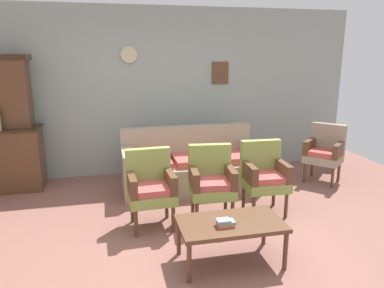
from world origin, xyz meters
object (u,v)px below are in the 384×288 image
(armchair_by_doorway, at_px, (264,174))
(wingback_chair_by_fireplace, at_px, (325,150))
(coffee_table, at_px, (231,226))
(side_cabinet, at_px, (2,159))
(armchair_row_middle, at_px, (151,185))
(floral_couch, at_px, (191,167))
(armchair_near_cabinet, at_px, (212,180))
(floor_vase_by_wall, at_px, (332,150))
(book_stack_on_table, at_px, (225,223))

(armchair_by_doorway, xyz_separation_m, wingback_chair_by_fireplace, (1.38, 0.84, 0.00))
(armchair_by_doorway, height_order, coffee_table, armchair_by_doorway)
(side_cabinet, height_order, armchair_row_middle, side_cabinet)
(floral_couch, relative_size, armchair_near_cabinet, 2.23)
(floor_vase_by_wall, bearing_deg, armchair_row_middle, -155.39)
(floor_vase_by_wall, bearing_deg, wingback_chair_by_fireplace, -131.49)
(coffee_table, bearing_deg, floral_couch, 88.09)
(wingback_chair_by_fireplace, bearing_deg, coffee_table, -139.44)
(book_stack_on_table, bearing_deg, floral_couch, 85.95)
(floral_couch, bearing_deg, book_stack_on_table, -94.05)
(armchair_by_doorway, bearing_deg, floral_couch, 126.02)
(wingback_chair_by_fireplace, distance_m, book_stack_on_table, 2.97)
(armchair_row_middle, distance_m, book_stack_on_table, 1.17)
(side_cabinet, bearing_deg, wingback_chair_by_fireplace, -8.66)
(coffee_table, bearing_deg, wingback_chair_by_fireplace, 40.56)
(book_stack_on_table, xyz_separation_m, floor_vase_by_wall, (2.81, 2.57, -0.15))
(armchair_near_cabinet, xyz_separation_m, wingback_chair_by_fireplace, (2.09, 0.89, 0.00))
(armchair_by_doorway, xyz_separation_m, book_stack_on_table, (-0.87, -1.10, -0.05))
(armchair_row_middle, relative_size, wingback_chair_by_fireplace, 1.00)
(floral_couch, bearing_deg, armchair_near_cabinet, -89.01)
(armchair_row_middle, distance_m, coffee_table, 1.15)
(book_stack_on_table, relative_size, floor_vase_by_wall, 0.28)
(armchair_by_doorway, bearing_deg, side_cabinet, 155.36)
(side_cabinet, height_order, floor_vase_by_wall, side_cabinet)
(floral_couch, xyz_separation_m, wingback_chair_by_fireplace, (2.11, -0.16, 0.17))
(floral_couch, relative_size, coffee_table, 2.01)
(coffee_table, xyz_separation_m, floor_vase_by_wall, (2.73, 2.49, -0.07))
(armchair_by_doorway, bearing_deg, wingback_chair_by_fireplace, 31.13)
(side_cabinet, bearing_deg, coffee_table, -44.61)
(book_stack_on_table, height_order, floor_vase_by_wall, floor_vase_by_wall)
(coffee_table, bearing_deg, side_cabinet, 135.39)
(side_cabinet, distance_m, wingback_chair_by_fireplace, 4.86)
(armchair_row_middle, distance_m, armchair_by_doorway, 1.44)
(floral_couch, distance_m, book_stack_on_table, 2.10)
(armchair_near_cabinet, bearing_deg, side_cabinet, 149.06)
(side_cabinet, distance_m, floral_couch, 2.76)
(floral_couch, distance_m, wingback_chair_by_fireplace, 2.12)
(floor_vase_by_wall, bearing_deg, side_cabinet, 178.93)
(armchair_near_cabinet, distance_m, floor_vase_by_wall, 3.06)
(armchair_row_middle, height_order, book_stack_on_table, armchair_row_middle)
(armchair_row_middle, bearing_deg, armchair_near_cabinet, 1.77)
(floor_vase_by_wall, bearing_deg, armchair_by_doorway, -142.93)
(floral_couch, relative_size, floor_vase_by_wall, 3.29)
(coffee_table, bearing_deg, book_stack_on_table, -136.53)
(armchair_near_cabinet, height_order, coffee_table, armchair_near_cabinet)
(book_stack_on_table, bearing_deg, side_cabinet, 133.66)
(side_cabinet, xyz_separation_m, floral_couch, (2.70, -0.57, -0.14))
(side_cabinet, distance_m, armchair_near_cabinet, 3.16)
(armchair_row_middle, relative_size, armchair_by_doorway, 1.00)
(armchair_row_middle, xyz_separation_m, floor_vase_by_wall, (3.38, 1.55, -0.19))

